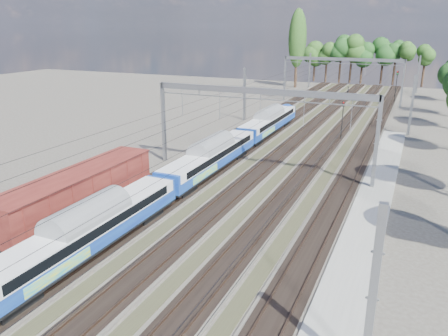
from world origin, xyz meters
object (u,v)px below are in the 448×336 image
at_px(freight_boxcar, 79,192).
at_px(signal_far, 396,83).
at_px(signal_near, 343,116).
at_px(emu_train, 210,154).
at_px(worker, 348,90).

xyz_separation_m(freight_boxcar, signal_far, (19.08, 70.92, 1.59)).
xyz_separation_m(signal_near, signal_far, (4.58, 36.18, 0.64)).
xyz_separation_m(emu_train, worker, (3.99, 65.08, -1.49)).
xyz_separation_m(freight_boxcar, signal_near, (14.50, 34.74, 0.95)).
relative_size(emu_train, signal_far, 8.99).
bearing_deg(emu_train, signal_near, 63.84).
height_order(worker, signal_far, signal_far).
xyz_separation_m(worker, signal_near, (6.01, -44.72, 2.54)).
bearing_deg(worker, emu_train, -179.41).
relative_size(emu_train, signal_near, 10.69).
bearing_deg(freight_boxcar, signal_far, 74.94).
bearing_deg(emu_train, signal_far, 75.54).
height_order(emu_train, freight_boxcar, freight_boxcar).
height_order(emu_train, signal_near, signal_near).
relative_size(freight_boxcar, signal_near, 2.89).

